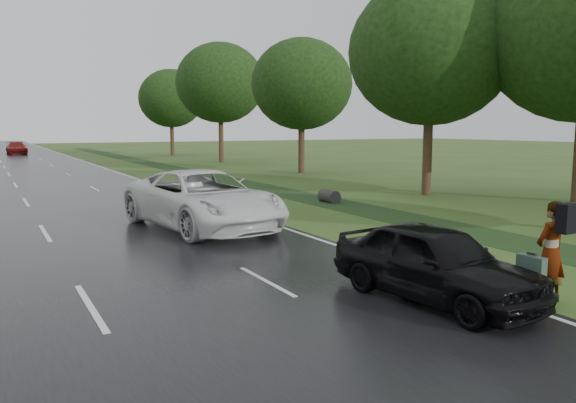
# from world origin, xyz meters

# --- Properties ---
(ground) EXTENTS (220.00, 220.00, 0.00)m
(ground) POSITION_xyz_m (0.00, 0.00, 0.00)
(ground) COLOR #314A1A
(ground) RESTS_ON ground
(road) EXTENTS (14.00, 180.00, 0.04)m
(road) POSITION_xyz_m (0.00, 45.00, 0.02)
(road) COLOR black
(road) RESTS_ON ground
(edge_stripe_east) EXTENTS (0.12, 180.00, 0.01)m
(edge_stripe_east) POSITION_xyz_m (6.75, 45.00, 0.04)
(edge_stripe_east) COLOR silver
(edge_stripe_east) RESTS_ON road
(center_line) EXTENTS (0.12, 180.00, 0.01)m
(center_line) POSITION_xyz_m (0.00, 45.00, 0.04)
(center_line) COLOR silver
(center_line) RESTS_ON road
(drainage_ditch) EXTENTS (2.20, 120.00, 0.56)m
(drainage_ditch) POSITION_xyz_m (11.50, 18.71, 0.04)
(drainage_ditch) COLOR black
(drainage_ditch) RESTS_ON ground
(tree_east_b) EXTENTS (7.60, 7.60, 10.11)m
(tree_east_b) POSITION_xyz_m (17.00, 10.00, 6.68)
(tree_east_b) COLOR #3C2418
(tree_east_b) RESTS_ON ground
(tree_east_c) EXTENTS (7.00, 7.00, 9.29)m
(tree_east_c) POSITION_xyz_m (18.20, 24.00, 6.14)
(tree_east_c) COLOR #3C2418
(tree_east_c) RESTS_ON ground
(tree_east_d) EXTENTS (8.00, 8.00, 10.76)m
(tree_east_d) POSITION_xyz_m (17.80, 38.00, 7.15)
(tree_east_d) COLOR #3C2418
(tree_east_d) RESTS_ON ground
(tree_east_f) EXTENTS (7.20, 7.20, 9.62)m
(tree_east_f) POSITION_xyz_m (17.50, 52.00, 6.37)
(tree_east_f) COLOR #3C2418
(tree_east_f) RESTS_ON ground
(pedestrian) EXTENTS (0.86, 0.75, 1.89)m
(pedestrian) POSITION_xyz_m (7.50, -3.66, 0.98)
(pedestrian) COLOR #A5998C
(pedestrian) RESTS_ON ground
(white_pickup) EXTENTS (3.88, 6.92, 1.83)m
(white_pickup) POSITION_xyz_m (4.51, 6.54, 0.95)
(white_pickup) COLOR white
(white_pickup) RESTS_ON road
(dark_sedan) EXTENTS (2.17, 4.39, 1.44)m
(dark_sedan) POSITION_xyz_m (5.68, -2.62, 0.76)
(dark_sedan) COLOR black
(dark_sedan) RESTS_ON road
(far_car_red) EXTENTS (2.21, 5.05, 1.44)m
(far_car_red) POSITION_xyz_m (2.11, 62.61, 0.76)
(far_car_red) COLOR maroon
(far_car_red) RESTS_ON road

